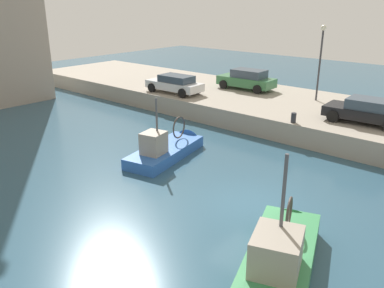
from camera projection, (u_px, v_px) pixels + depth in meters
name	position (u px, v px, depth m)	size (l,w,h in m)	color
water_surface	(248.00, 203.00, 15.70)	(80.00, 80.00, 0.00)	#2D5166
quay_wall	(356.00, 123.00, 23.68)	(9.00, 56.00, 1.20)	#9E9384
fishing_boat_blue	(170.00, 152.00, 20.50)	(5.85, 2.81, 4.00)	#2D60B7
fishing_boat_green	(279.00, 267.00, 11.69)	(6.59, 3.75, 4.69)	#388951
parked_car_black	(368.00, 111.00, 21.42)	(2.23, 4.34, 1.34)	black
parked_car_white	(175.00, 84.00, 28.37)	(1.95, 4.30, 1.29)	silver
parked_car_green	(247.00, 79.00, 29.49)	(2.05, 4.32, 1.48)	#387547
mooring_bollard_north	(294.00, 118.00, 21.65)	(0.28, 0.28, 0.55)	#2D2D33
quay_streetlamp	(321.00, 50.00, 25.44)	(0.36, 0.36, 4.83)	#38383D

